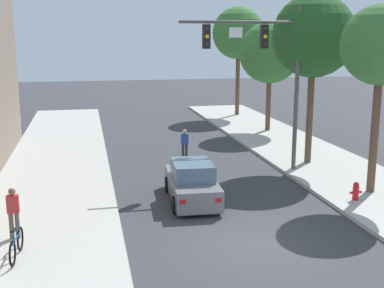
{
  "coord_description": "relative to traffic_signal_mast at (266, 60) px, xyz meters",
  "views": [
    {
      "loc": [
        -4.97,
        -14.04,
        6.37
      ],
      "look_at": [
        -0.78,
        5.83,
        2.0
      ],
      "focal_mm": 47.29,
      "sensor_mm": 36.0,
      "label": 1
    }
  ],
  "objects": [
    {
      "name": "pedestrian_crossing_road",
      "position": [
        -3.11,
        3.23,
        -4.38
      ],
      "size": [
        0.36,
        0.22,
        1.64
      ],
      "color": "#333338",
      "rests_on": "ground"
    },
    {
      "name": "street_tree_farthest",
      "position": [
        3.83,
        16.77,
        1.23
      ],
      "size": [
        4.05,
        4.05,
        8.44
      ],
      "color": "brown",
      "rests_on": "sidewalk_right"
    },
    {
      "name": "fire_hydrant",
      "position": [
        2.0,
        -4.94,
        -4.79
      ],
      "size": [
        0.48,
        0.24,
        0.72
      ],
      "color": "red",
      "rests_on": "sidewalk_right"
    },
    {
      "name": "sidewalk_left",
      "position": [
        -9.55,
        -7.83,
        -5.22
      ],
      "size": [
        5.0,
        60.0,
        0.15
      ],
      "primitive_type": "cube",
      "color": "#B2AFA8",
      "rests_on": "ground"
    },
    {
      "name": "bicycle_leaning",
      "position": [
        -10.14,
        -7.69,
        -4.76
      ],
      "size": [
        0.2,
        1.77,
        0.98
      ],
      "color": "black",
      "rests_on": "sidewalk_left"
    },
    {
      "name": "street_tree_second",
      "position": [
        2.73,
        1.01,
        1.02
      ],
      "size": [
        3.97,
        3.97,
        8.18
      ],
      "color": "brown",
      "rests_on": "sidewalk_right"
    },
    {
      "name": "ground_plane",
      "position": [
        -3.05,
        -7.83,
        -5.3
      ],
      "size": [
        120.0,
        120.0,
        0.0
      ],
      "primitive_type": "plane",
      "color": "#38383D"
    },
    {
      "name": "car_lead_grey",
      "position": [
        -4.1,
        -3.3,
        -4.57
      ],
      "size": [
        2.01,
        4.32,
        1.6
      ],
      "color": "slate",
      "rests_on": "ground"
    },
    {
      "name": "street_tree_third",
      "position": [
        3.84,
        9.74,
        -0.03
      ],
      "size": [
        4.0,
        4.0,
        7.14
      ],
      "color": "brown",
      "rests_on": "sidewalk_right"
    },
    {
      "name": "traffic_signal_mast",
      "position": [
        0.0,
        0.0,
        0.0
      ],
      "size": [
        5.64,
        0.38,
        7.5
      ],
      "color": "#514C47",
      "rests_on": "sidewalk_right"
    },
    {
      "name": "street_tree_nearest",
      "position": [
        3.16,
        -4.07,
        0.67
      ],
      "size": [
        3.12,
        3.12,
        7.43
      ],
      "color": "brown",
      "rests_on": "sidewalk_right"
    },
    {
      "name": "pedestrian_sidewalk_left_walker",
      "position": [
        -10.38,
        -6.19,
        -4.23
      ],
      "size": [
        0.36,
        0.22,
        1.64
      ],
      "color": "brown",
      "rests_on": "sidewalk_left"
    }
  ]
}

